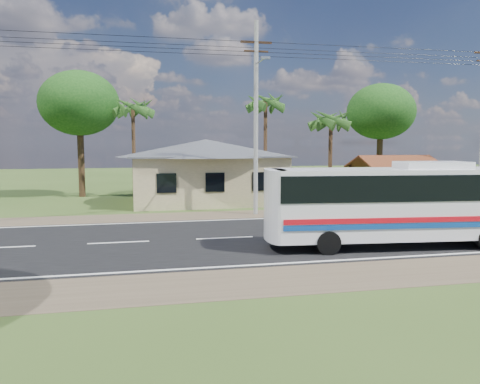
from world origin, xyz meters
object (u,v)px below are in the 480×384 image
at_px(coach_bus, 410,198).
at_px(person, 456,196).
at_px(motorcycle, 325,207).
at_px(waiting_shed, 394,164).

bearing_deg(coach_bus, person, 51.01).
bearing_deg(motorcycle, person, -97.45).
bearing_deg(motorcycle, coach_bus, 168.43).
bearing_deg(motorcycle, waiting_shed, -75.42).
xyz_separation_m(waiting_shed, motorcycle, (-6.14, -3.11, -2.24)).
bearing_deg(waiting_shed, person, -37.69).
bearing_deg(person, waiting_shed, -36.69).
bearing_deg(waiting_shed, coach_bus, -117.53).
bearing_deg(coach_bus, waiting_shed, 67.91).
height_order(coach_bus, motorcycle, coach_bus).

